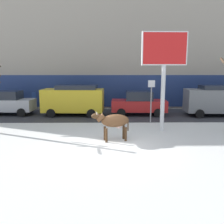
{
  "coord_description": "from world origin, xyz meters",
  "views": [
    {
      "loc": [
        -0.05,
        -10.67,
        3.56
      ],
      "look_at": [
        0.13,
        3.09,
        1.1
      ],
      "focal_mm": 39.03,
      "sensor_mm": 36.0,
      "label": 1
    }
  ],
  "objects": [
    {
      "name": "car_silver_hatchback",
      "position": [
        -7.72,
        8.2,
        0.93
      ],
      "size": [
        3.59,
        2.08,
        1.86
      ],
      "color": "#B7BABF",
      "rests_on": "ground"
    },
    {
      "name": "pedestrian_by_cars",
      "position": [
        2.21,
        10.97,
        0.88
      ],
      "size": [
        0.36,
        0.24,
        1.73
      ],
      "color": "#282833",
      "rests_on": "ground"
    },
    {
      "name": "car_red_sedan",
      "position": [
        2.29,
        7.97,
        0.91
      ],
      "size": [
        4.29,
        2.16,
        1.84
      ],
      "color": "red",
      "rests_on": "ground"
    },
    {
      "name": "car_grey_van",
      "position": [
        8.16,
        7.54,
        1.24
      ],
      "size": [
        4.7,
        2.32,
        2.32
      ],
      "color": "slate",
      "rests_on": "ground"
    },
    {
      "name": "pedestrian_near_billboard",
      "position": [
        -6.7,
        10.97,
        0.88
      ],
      "size": [
        0.36,
        0.24,
        1.73
      ],
      "color": "#282833",
      "rests_on": "ground"
    },
    {
      "name": "building_facade",
      "position": [
        0.0,
        13.95,
        6.48
      ],
      "size": [
        44.0,
        6.1,
        13.0
      ],
      "color": "#A39989",
      "rests_on": "ground"
    },
    {
      "name": "car_yellow_van",
      "position": [
        -2.75,
        7.89,
        1.24
      ],
      "size": [
        4.7,
        2.32,
        2.32
      ],
      "color": "gold",
      "rests_on": "ground"
    },
    {
      "name": "billboard",
      "position": [
        3.03,
        3.07,
        4.31
      ],
      "size": [
        2.52,
        0.28,
        5.56
      ],
      "color": "silver",
      "rests_on": "ground"
    },
    {
      "name": "cow_brown",
      "position": [
        0.2,
        1.08,
        0.99
      ],
      "size": [
        1.94,
        0.89,
        1.54
      ],
      "color": "brown",
      "rests_on": "ground"
    },
    {
      "name": "ground_plane",
      "position": [
        0.0,
        0.0,
        0.0
      ],
      "size": [
        120.0,
        120.0,
        0.0
      ],
      "primitive_type": "plane",
      "color": "white"
    },
    {
      "name": "road_strip",
      "position": [
        0.0,
        8.0,
        0.0
      ],
      "size": [
        60.0,
        5.6,
        0.01
      ],
      "primitive_type": "cube",
      "color": "#333338",
      "rests_on": "ground"
    },
    {
      "name": "pedestrian_far_left",
      "position": [
        -0.83,
        10.97,
        0.88
      ],
      "size": [
        0.36,
        0.24,
        1.73
      ],
      "color": "#282833",
      "rests_on": "ground"
    },
    {
      "name": "street_sign",
      "position": [
        2.71,
        5.06,
        1.67
      ],
      "size": [
        0.44,
        0.08,
        2.82
      ],
      "color": "gray",
      "rests_on": "ground"
    }
  ]
}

